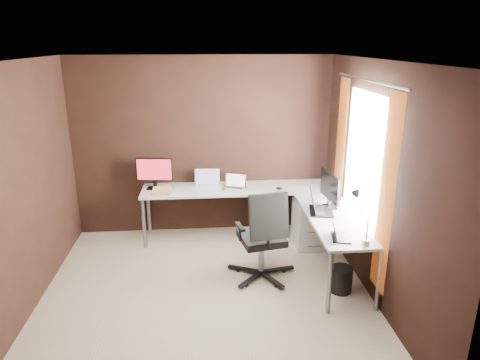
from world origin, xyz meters
name	(u,v)px	position (x,y,z in m)	size (l,w,h in m)	color
room	(237,183)	(0.34, 0.07, 1.28)	(3.60, 3.60, 2.50)	#C7B19B
desk	(269,202)	(0.84, 1.04, 0.68)	(2.65, 2.25, 0.73)	white
drawer_pedestal	(310,224)	(1.43, 1.15, 0.30)	(0.42, 0.50, 0.60)	white
monitor_left	(154,172)	(-0.67, 1.57, 0.97)	(0.50, 0.16, 0.43)	black
monitor_right	(330,188)	(1.52, 0.67, 0.98)	(0.15, 0.53, 0.44)	black
laptop_white	(207,183)	(0.05, 1.59, 0.78)	(0.36, 0.27, 0.23)	white
laptop_silver	(235,186)	(0.42, 1.46, 0.78)	(0.36, 0.31, 0.20)	silver
laptop_black_big	(318,207)	(1.35, 0.55, 0.79)	(0.34, 0.43, 0.26)	black
laptop_black_small	(339,234)	(1.38, -0.17, 0.77)	(0.24, 0.30, 0.18)	black
book_stack	(162,191)	(-0.56, 1.36, 0.77)	(0.27, 0.23, 0.08)	tan
mouse_left	(157,194)	(-0.62, 1.30, 0.74)	(0.07, 0.05, 0.03)	black
mouse_corner	(279,188)	(1.03, 1.38, 0.75)	(0.09, 0.06, 0.04)	black
desk_lamp	(360,210)	(1.54, -0.29, 1.08)	(0.19, 0.21, 0.55)	slate
office_chair	(262,252)	(0.66, 0.34, 0.33)	(0.63, 0.64, 1.12)	black
wastebasket	(341,279)	(1.50, -0.02, 0.14)	(0.25, 0.25, 0.29)	black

